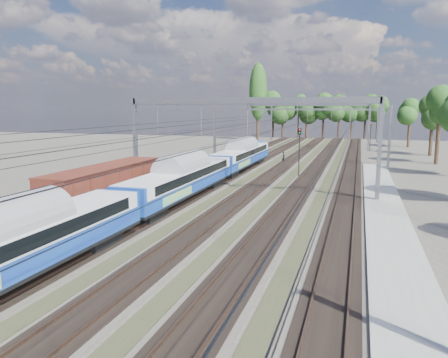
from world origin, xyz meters
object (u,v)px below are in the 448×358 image
(signal_near, at_px, (299,147))
(signal_far, at_px, (371,134))
(emu_train, at_px, (181,175))
(worker, at_px, (284,157))
(freight_boxcar, at_px, (106,185))

(signal_near, height_order, signal_far, signal_near)
(emu_train, height_order, worker, emu_train)
(freight_boxcar, xyz_separation_m, signal_far, (20.83, 57.47, 1.08))
(emu_train, distance_m, worker, 30.28)
(emu_train, height_order, signal_far, signal_far)
(worker, height_order, signal_far, signal_far)
(worker, distance_m, signal_far, 26.29)
(emu_train, relative_size, worker, 34.68)
(emu_train, distance_m, signal_near, 18.86)
(worker, bearing_deg, signal_near, 175.42)
(signal_far, bearing_deg, freight_boxcar, -113.88)
(worker, bearing_deg, signal_far, -50.29)
(freight_boxcar, bearing_deg, emu_train, 44.91)
(emu_train, xyz_separation_m, worker, (3.77, 30.00, -1.58))
(signal_near, relative_size, signal_far, 1.13)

